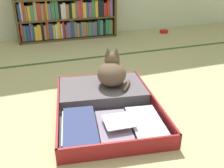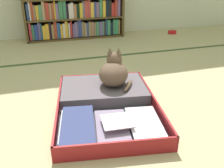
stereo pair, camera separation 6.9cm
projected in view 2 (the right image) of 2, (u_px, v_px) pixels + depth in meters
ground_plane at (116, 134)px, 1.39m from camera, size 10.00×10.00×0.00m
tatami_border at (77, 59)px, 2.55m from camera, size 4.80×0.05×0.00m
bookshelf at (74, 9)px, 3.20m from camera, size 1.31×0.27×0.79m
open_suitcase at (105, 103)px, 1.63m from camera, size 0.77×0.96×0.10m
black_cat at (114, 72)px, 1.74m from camera, size 0.30×0.33×0.26m
small_red_pouch at (172, 32)px, 3.56m from camera, size 0.10×0.07×0.05m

